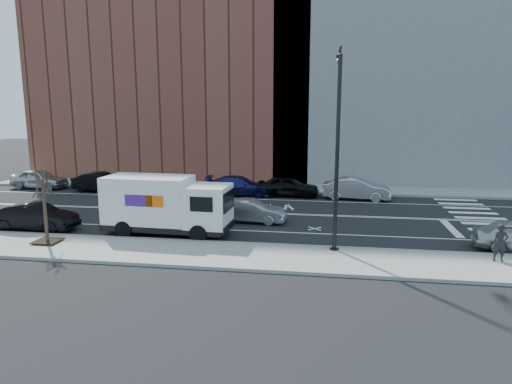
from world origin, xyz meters
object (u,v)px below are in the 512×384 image
(pedestrian, at_px, (500,243))
(far_parked_b, at_px, (102,182))
(fedex_van, at_px, (166,204))
(driving_sedan, at_px, (251,211))
(far_parked_a, at_px, (39,179))

(pedestrian, bearing_deg, far_parked_b, 154.13)
(fedex_van, xyz_separation_m, pedestrian, (15.87, -2.41, -0.66))
(pedestrian, bearing_deg, driving_sedan, 156.57)
(fedex_van, relative_size, driving_sedan, 1.71)
(fedex_van, xyz_separation_m, far_parked_a, (-15.24, 11.69, -0.83))
(far_parked_a, relative_size, pedestrian, 2.85)
(far_parked_b, height_order, driving_sedan, far_parked_b)
(driving_sedan, relative_size, pedestrian, 2.45)
(far_parked_a, relative_size, driving_sedan, 1.16)
(fedex_van, height_order, far_parked_a, fedex_van)
(far_parked_a, relative_size, far_parked_b, 1.01)
(far_parked_a, bearing_deg, pedestrian, -110.69)
(far_parked_b, height_order, pedestrian, pedestrian)
(pedestrian, bearing_deg, far_parked_a, 157.81)
(driving_sedan, xyz_separation_m, pedestrian, (11.80, -5.66, 0.31))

